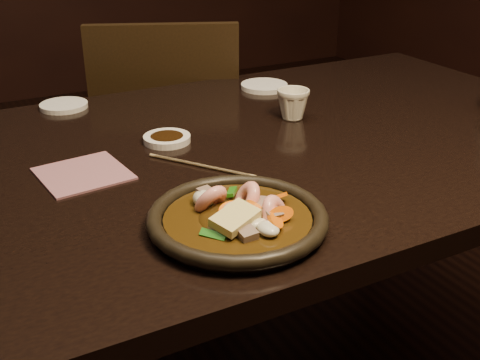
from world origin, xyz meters
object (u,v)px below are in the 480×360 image
table (241,180)px  tea_cup (293,103)px  chair (169,152)px  plate (238,219)px

table → tea_cup: size_ratio=22.41×
chair → tea_cup: 0.62m
chair → table: bearing=105.2°
chair → tea_cup: bearing=122.1°
plate → table: bearing=61.0°
table → chair: size_ratio=1.79×
table → chair: chair is taller
plate → tea_cup: (0.33, 0.37, 0.02)m
table → chair: 0.66m
table → chair: (0.09, 0.62, -0.19)m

